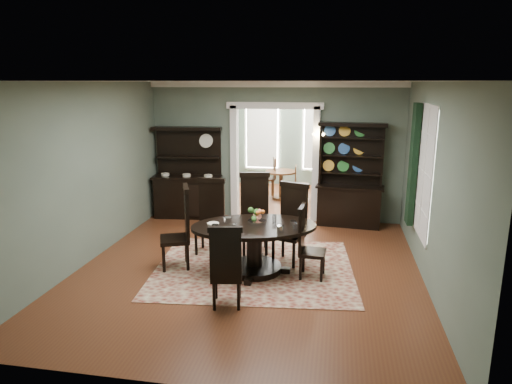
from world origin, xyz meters
TOP-DOWN VIEW (x-y plane):
  - room at (0.00, 0.04)m, footprint 5.51×6.01m
  - parlor at (0.00, 5.53)m, footprint 3.51×3.50m
  - doorway_trim at (0.00, 3.00)m, footprint 2.08×0.25m
  - right_window at (2.69, 0.93)m, footprint 0.15×1.47m
  - wall_sconce at (0.95, 2.85)m, footprint 0.27×0.21m
  - rug at (0.08, 0.07)m, footprint 3.46×2.98m
  - dining_table at (0.11, -0.05)m, footprint 2.29×2.29m
  - centerpiece at (0.14, 0.04)m, footprint 1.47×0.95m
  - chair_far_left at (-0.84, 0.75)m, footprint 0.51×0.48m
  - chair_far_mid at (-0.06, 0.92)m, footprint 0.62×0.59m
  - chair_far_right at (0.64, 0.53)m, footprint 0.63×0.61m
  - chair_end_left at (-1.10, -0.07)m, footprint 0.64×0.65m
  - chair_end_right at (0.94, -0.11)m, footprint 0.43×0.45m
  - chair_near at (-0.04, -1.32)m, footprint 0.51×0.49m
  - sideboard at (-1.93, 2.76)m, footprint 1.59×0.70m
  - welsh_dresser at (1.65, 2.76)m, footprint 1.44×0.64m
  - parlor_table at (-0.06, 4.70)m, footprint 0.81×0.81m
  - parlor_chair_left at (-0.37, 4.81)m, footprint 0.48×0.47m
  - parlor_chair_right at (0.44, 4.56)m, footprint 0.39×0.39m

SIDE VIEW (x-z plane):
  - rug at x=0.08m, z-range 0.00..0.01m
  - parlor_table at x=-0.06m, z-range 0.11..0.86m
  - parlor_chair_right at x=0.44m, z-range 0.03..0.96m
  - dining_table at x=0.11m, z-range 0.15..0.94m
  - parlor_chair_left at x=-0.37m, z-range 0.04..1.09m
  - chair_end_right at x=0.94m, z-range 0.03..1.19m
  - chair_near at x=-0.04m, z-range 0.03..1.21m
  - chair_far_left at x=-0.84m, z-range 0.03..1.36m
  - sideboard at x=-1.93m, z-range -0.31..1.72m
  - chair_far_right at x=0.64m, z-range 0.03..1.39m
  - chair_end_left at x=-1.10m, z-range 0.03..1.41m
  - chair_far_mid at x=-0.06m, z-range 0.04..1.46m
  - welsh_dresser at x=1.65m, z-range -0.30..1.88m
  - centerpiece at x=0.14m, z-range 0.74..0.98m
  - parlor at x=0.00m, z-range 0.01..3.02m
  - room at x=0.00m, z-range 0.07..3.08m
  - right_window at x=2.69m, z-range 0.54..2.66m
  - doorway_trim at x=0.00m, z-range 0.33..2.90m
  - wall_sconce at x=0.95m, z-range 1.79..1.99m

